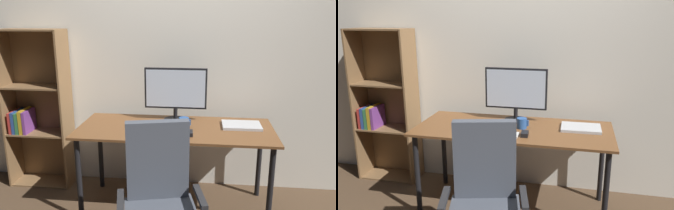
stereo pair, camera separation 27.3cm
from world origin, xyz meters
The scene contains 9 objects.
ground_plane centered at (0.00, 0.00, 0.00)m, with size 12.00×12.00×0.00m, color #4C3826.
back_wall centered at (0.00, 0.51, 1.30)m, with size 6.40×0.10×2.60m, color silver.
desk centered at (0.00, 0.00, 0.66)m, with size 1.62×0.68×0.74m.
monitor centered at (-0.02, 0.20, 1.01)m, with size 0.54×0.20×0.47m.
keyboard centered at (-0.07, -0.20, 0.75)m, with size 0.29×0.11×0.02m, color silver.
mouse centered at (0.13, -0.17, 0.76)m, with size 0.06×0.10×0.03m, color black.
coffee_mug centered at (0.07, 0.01, 0.78)m, with size 0.10×0.08×0.09m.
laptop centered at (0.55, 0.09, 0.75)m, with size 0.32×0.23×0.02m, color #B7BABC.
bookshelf centered at (-1.39, 0.33, 0.74)m, with size 0.60×0.28×1.53m.
Camera 1 is at (0.24, -2.63, 1.64)m, focal length 35.66 mm.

